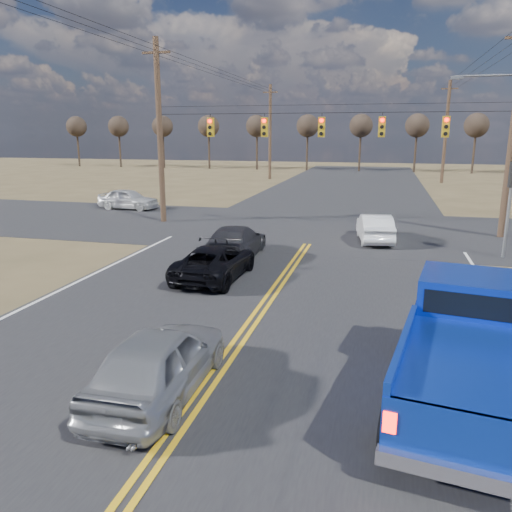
% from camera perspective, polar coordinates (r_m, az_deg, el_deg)
% --- Properties ---
extents(ground, '(160.00, 160.00, 0.00)m').
position_cam_1_polar(ground, '(10.28, -6.17, -15.45)').
color(ground, brown).
rests_on(ground, ground).
extents(road_main, '(14.00, 120.00, 0.02)m').
position_cam_1_polar(road_main, '(19.32, 4.14, -1.20)').
color(road_main, '#28282B').
rests_on(road_main, ground).
extents(road_cross, '(120.00, 12.00, 0.02)m').
position_cam_1_polar(road_cross, '(27.04, 7.15, 3.10)').
color(road_cross, '#28282B').
rests_on(road_cross, ground).
extents(signal_gantry, '(19.60, 4.83, 10.00)m').
position_cam_1_polar(signal_gantry, '(26.30, 8.55, 13.86)').
color(signal_gantry, '#473323').
rests_on(signal_gantry, ground).
extents(utility_poles, '(19.60, 58.32, 10.00)m').
position_cam_1_polar(utility_poles, '(25.57, 7.22, 14.27)').
color(utility_poles, '#473323').
rests_on(utility_poles, ground).
extents(treeline, '(87.00, 117.80, 7.40)m').
position_cam_1_polar(treeline, '(35.48, 9.34, 14.85)').
color(treeline, '#33261C').
rests_on(treeline, ground).
extents(pickup_truck, '(3.04, 6.08, 2.18)m').
position_cam_1_polar(pickup_truck, '(10.28, 22.78, -9.95)').
color(pickup_truck, black).
rests_on(pickup_truck, ground).
extents(silver_suv, '(1.71, 4.16, 1.41)m').
position_cam_1_polar(silver_suv, '(10.09, -11.02, -11.74)').
color(silver_suv, gray).
rests_on(silver_suv, ground).
extents(black_suv, '(2.13, 4.39, 1.20)m').
position_cam_1_polar(black_suv, '(17.62, -4.71, -0.67)').
color(black_suv, black).
rests_on(black_suv, ground).
extents(white_car_queue, '(1.93, 4.14, 1.31)m').
position_cam_1_polar(white_car_queue, '(24.27, 13.42, 3.17)').
color(white_car_queue, white).
rests_on(white_car_queue, ground).
extents(dgrey_car_queue, '(2.09, 4.72, 1.35)m').
position_cam_1_polar(dgrey_car_queue, '(20.45, -2.39, 1.62)').
color(dgrey_car_queue, '#313136').
rests_on(dgrey_car_queue, ground).
extents(cross_car_west, '(1.89, 4.16, 1.38)m').
position_cam_1_polar(cross_car_west, '(34.73, -14.41, 6.32)').
color(cross_car_west, silver).
rests_on(cross_car_west, ground).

